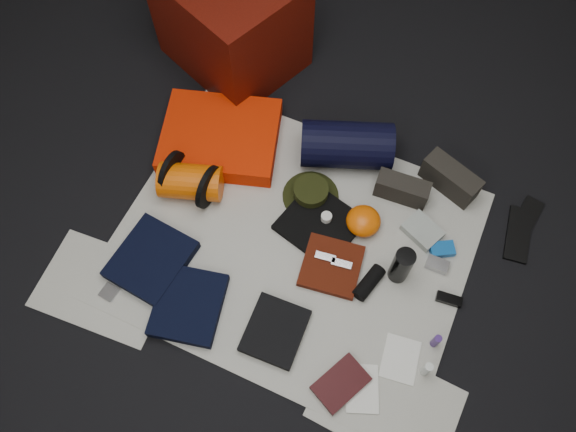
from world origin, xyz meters
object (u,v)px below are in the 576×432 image
at_px(red_cabinet, 232,20).
at_px(water_bottle, 401,266).
at_px(navy_duffel, 347,145).
at_px(paperback_book, 341,383).
at_px(compact_camera, 437,265).
at_px(sleeping_pad, 220,137).
at_px(stuff_sack, 191,182).

bearing_deg(red_cabinet, water_bottle, -12.29).
bearing_deg(navy_duffel, paperback_book, -90.53).
bearing_deg(paperback_book, compact_camera, 98.72).
bearing_deg(water_bottle, red_cabinet, 145.76).
relative_size(red_cabinet, paperback_book, 2.94).
bearing_deg(water_bottle, compact_camera, 36.36).
bearing_deg(sleeping_pad, compact_camera, -9.10).
xyz_separation_m(navy_duffel, paperback_book, (0.40, -1.05, -0.10)).
distance_m(red_cabinet, navy_duffel, 0.90).
bearing_deg(paperback_book, navy_duffel, 136.61).
distance_m(navy_duffel, paperback_book, 1.13).
bearing_deg(water_bottle, paperback_book, -95.42).
bearing_deg(red_cabinet, compact_camera, -5.88).
bearing_deg(sleeping_pad, water_bottle, -16.07).
distance_m(sleeping_pad, stuff_sack, 0.31).
bearing_deg(navy_duffel, stuff_sack, -162.96).
xyz_separation_m(red_cabinet, navy_duffel, (0.81, -0.37, -0.15)).
height_order(navy_duffel, compact_camera, navy_duffel).
distance_m(stuff_sack, compact_camera, 1.22).
height_order(water_bottle, compact_camera, water_bottle).
relative_size(red_cabinet, stuff_sack, 2.22).
bearing_deg(stuff_sack, compact_camera, 5.20).
height_order(water_bottle, paperback_book, water_bottle).
relative_size(red_cabinet, compact_camera, 6.63).
bearing_deg(stuff_sack, navy_duffel, 38.50).
height_order(stuff_sack, water_bottle, water_bottle).
height_order(sleeping_pad, paperback_book, sleeping_pad).
distance_m(navy_duffel, water_bottle, 0.67).
xyz_separation_m(water_bottle, paperback_book, (-0.05, -0.56, -0.10)).
distance_m(stuff_sack, water_bottle, 1.06).
height_order(red_cabinet, stuff_sack, red_cabinet).
distance_m(red_cabinet, water_bottle, 1.53).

